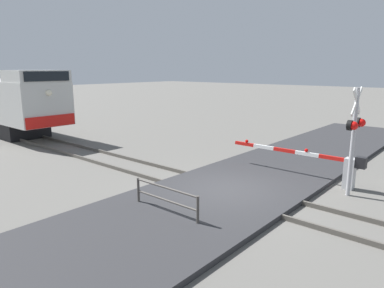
% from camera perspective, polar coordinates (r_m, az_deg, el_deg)
% --- Properties ---
extents(ground_plane, '(160.00, 160.00, 0.00)m').
position_cam_1_polar(ground_plane, '(12.56, 5.71, -8.02)').
color(ground_plane, '#605E59').
extents(rail_track_left, '(0.08, 80.00, 0.15)m').
position_cam_1_polar(rail_track_left, '(11.98, 3.72, -8.61)').
color(rail_track_left, '#59544C').
rests_on(rail_track_left, ground_plane).
extents(rail_track_right, '(0.08, 80.00, 0.15)m').
position_cam_1_polar(rail_track_right, '(13.09, 7.53, -6.86)').
color(rail_track_right, '#59544C').
rests_on(rail_track_right, ground_plane).
extents(road_surface, '(36.00, 4.95, 0.17)m').
position_cam_1_polar(road_surface, '(12.53, 5.71, -7.66)').
color(road_surface, '#2D2D30').
rests_on(road_surface, ground_plane).
extents(crossing_signal, '(1.18, 0.33, 3.74)m').
position_cam_1_polar(crossing_signal, '(12.92, 24.96, 2.00)').
color(crossing_signal, '#ADADB2').
rests_on(crossing_signal, ground_plane).
extents(crossing_gate, '(0.36, 5.50, 1.26)m').
position_cam_1_polar(crossing_gate, '(14.15, 21.75, -3.18)').
color(crossing_gate, silver).
rests_on(crossing_gate, ground_plane).
extents(guard_railing, '(0.08, 2.54, 0.95)m').
position_cam_1_polar(guard_railing, '(10.46, -4.29, -8.61)').
color(guard_railing, '#4C4742').
rests_on(guard_railing, ground_plane).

